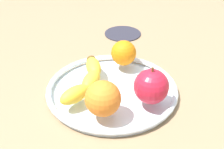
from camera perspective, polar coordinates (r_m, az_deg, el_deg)
ground_plane at (r=66.86cm, az=0.00°, el=-4.89°), size 146.57×146.57×4.00cm
fruit_bowl at (r=65.11cm, az=0.00°, el=-2.87°), size 28.61×28.61×1.80cm
banana at (r=64.02cm, az=-4.80°, el=-0.91°), size 18.99×7.48×3.35cm
apple at (r=58.90cm, az=7.53°, el=-2.28°), size 7.04×7.04×7.84cm
orange_back_left at (r=55.50cm, az=-2.23°, el=-4.57°), size 6.90×6.90×6.90cm
orange_back_right at (r=71.04cm, az=2.24°, el=4.15°), size 6.03×6.03×6.03cm
ambient_coaster at (r=91.57cm, az=2.08°, el=7.94°), size 11.02×11.02×0.60cm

